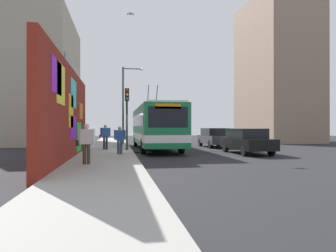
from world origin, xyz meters
name	(u,v)px	position (x,y,z in m)	size (l,w,h in m)	color
ground_plane	(133,153)	(0.00, 0.00, 0.00)	(80.00, 80.00, 0.00)	#232326
sidewalk_slab	(108,152)	(0.00, 1.60, 0.07)	(48.00, 3.20, 0.15)	#9E9B93
graffiti_wall	(69,114)	(-4.37, 3.35, 2.31)	(13.25, 0.32, 4.60)	maroon
building_far_left	(34,82)	(12.74, 9.20, 6.22)	(12.61, 7.59, 12.45)	#9E937F
building_far_right	(276,71)	(12.94, -17.00, 8.16)	(10.33, 6.06, 16.31)	gray
city_bus	(155,126)	(2.87, -1.80, 1.78)	(12.09, 2.69, 4.98)	#19723F
parked_car_black	(246,140)	(-1.80, -7.00, 0.84)	(4.76, 1.87, 1.58)	black
parked_car_dark_gray	(214,137)	(4.64, -7.00, 0.83)	(4.39, 1.83, 1.58)	#38383D
pedestrian_at_curb	(120,138)	(-2.46, 0.85, 1.06)	(0.22, 0.64, 1.56)	#2D3F59
pedestrian_near_wall	(86,140)	(-7.05, 2.26, 1.12)	(0.22, 0.74, 1.66)	#3F3326
pedestrian_midblock	(105,135)	(1.27, 1.79, 1.15)	(0.23, 0.75, 1.70)	#1E1E2D
traffic_light	(127,108)	(0.73, 0.35, 2.93)	(0.49, 0.28, 4.12)	#2D382D
street_lamp	(125,100)	(8.39, 0.24, 4.17)	(0.44, 1.94, 7.01)	#4C4C51
flying_pigeons	(131,14)	(2.67, 0.03, 9.96)	(0.32, 0.54, 0.16)	gray
curbside_puddle	(142,152)	(0.25, -0.60, 0.00)	(1.40, 1.40, 0.00)	black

